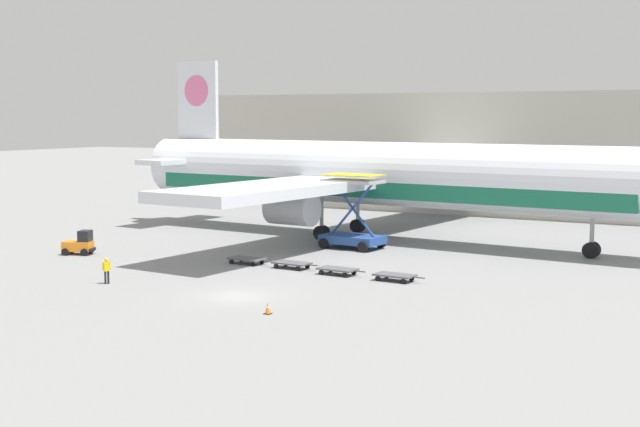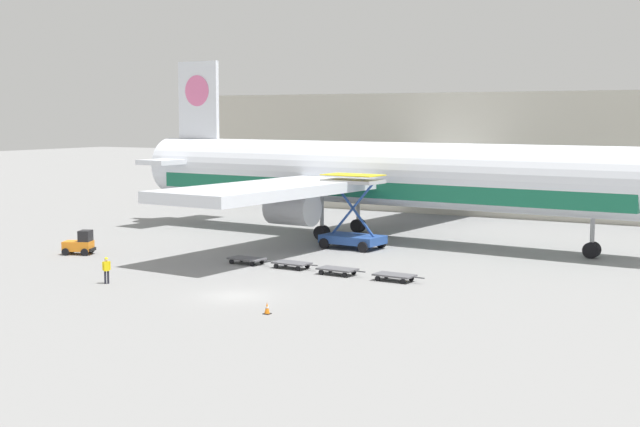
{
  "view_description": "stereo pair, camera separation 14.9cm",
  "coord_description": "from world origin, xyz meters",
  "px_view_note": "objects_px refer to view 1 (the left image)",
  "views": [
    {
      "loc": [
        31.95,
        -45.7,
        11.37
      ],
      "look_at": [
        -1.09,
        12.59,
        4.0
      ],
      "focal_mm": 50.0,
      "sensor_mm": 36.0,
      "label": 1
    },
    {
      "loc": [
        32.08,
        -45.63,
        11.37
      ],
      "look_at": [
        -1.09,
        12.59,
        4.0
      ],
      "focal_mm": 50.0,
      "sensor_mm": 36.0,
      "label": 2
    }
  ],
  "objects_px": {
    "ground_crew_near": "(107,268)",
    "baggage_dolly_trail": "(395,275)",
    "baggage_tug_mid": "(80,244)",
    "traffic_cone_near": "(268,308)",
    "baggage_dolly_lead": "(247,259)",
    "baggage_dolly_second": "(292,263)",
    "scissor_lift_loader": "(353,221)",
    "baggage_dolly_third": "(338,269)",
    "airplane_main": "(371,176)"
  },
  "relations": [
    {
      "from": "baggage_dolly_second",
      "to": "traffic_cone_near",
      "type": "distance_m",
      "value": 15.4
    },
    {
      "from": "airplane_main",
      "to": "ground_crew_near",
      "type": "height_order",
      "value": "airplane_main"
    },
    {
      "from": "baggage_dolly_third",
      "to": "traffic_cone_near",
      "type": "bearing_deg",
      "value": -76.09
    },
    {
      "from": "airplane_main",
      "to": "baggage_dolly_trail",
      "type": "height_order",
      "value": "airplane_main"
    },
    {
      "from": "baggage_tug_mid",
      "to": "baggage_dolly_lead",
      "type": "height_order",
      "value": "baggage_tug_mid"
    },
    {
      "from": "scissor_lift_loader",
      "to": "baggage_dolly_lead",
      "type": "bearing_deg",
      "value": -102.2
    },
    {
      "from": "traffic_cone_near",
      "to": "baggage_dolly_lead",
      "type": "bearing_deg",
      "value": 128.12
    },
    {
      "from": "baggage_dolly_third",
      "to": "baggage_dolly_trail",
      "type": "height_order",
      "value": "same"
    },
    {
      "from": "baggage_dolly_second",
      "to": "baggage_dolly_trail",
      "type": "height_order",
      "value": "same"
    },
    {
      "from": "baggage_dolly_third",
      "to": "baggage_dolly_trail",
      "type": "xyz_separation_m",
      "value": [
        4.59,
        -0.18,
        0.0
      ]
    },
    {
      "from": "baggage_dolly_trail",
      "to": "traffic_cone_near",
      "type": "bearing_deg",
      "value": -95.96
    },
    {
      "from": "baggage_dolly_second",
      "to": "traffic_cone_near",
      "type": "height_order",
      "value": "traffic_cone_near"
    },
    {
      "from": "scissor_lift_loader",
      "to": "baggage_dolly_second",
      "type": "bearing_deg",
      "value": -81.93
    },
    {
      "from": "ground_crew_near",
      "to": "traffic_cone_near",
      "type": "bearing_deg",
      "value": -66.58
    },
    {
      "from": "scissor_lift_loader",
      "to": "baggage_dolly_trail",
      "type": "height_order",
      "value": "scissor_lift_loader"
    },
    {
      "from": "baggage_tug_mid",
      "to": "baggage_dolly_second",
      "type": "distance_m",
      "value": 18.94
    },
    {
      "from": "baggage_dolly_trail",
      "to": "ground_crew_near",
      "type": "bearing_deg",
      "value": -144.48
    },
    {
      "from": "airplane_main",
      "to": "ground_crew_near",
      "type": "distance_m",
      "value": 29.95
    },
    {
      "from": "scissor_lift_loader",
      "to": "baggage_dolly_second",
      "type": "distance_m",
      "value": 11.49
    },
    {
      "from": "airplane_main",
      "to": "traffic_cone_near",
      "type": "height_order",
      "value": "airplane_main"
    },
    {
      "from": "airplane_main",
      "to": "baggage_dolly_lead",
      "type": "bearing_deg",
      "value": -92.09
    },
    {
      "from": "baggage_dolly_trail",
      "to": "traffic_cone_near",
      "type": "xyz_separation_m",
      "value": [
        -2.05,
        -13.01,
        -0.05
      ]
    },
    {
      "from": "baggage_tug_mid",
      "to": "baggage_dolly_second",
      "type": "height_order",
      "value": "baggage_tug_mid"
    },
    {
      "from": "ground_crew_near",
      "to": "baggage_dolly_lead",
      "type": "bearing_deg",
      "value": 14.9
    },
    {
      "from": "baggage_tug_mid",
      "to": "baggage_dolly_second",
      "type": "bearing_deg",
      "value": -15.03
    },
    {
      "from": "airplane_main",
      "to": "baggage_dolly_third",
      "type": "xyz_separation_m",
      "value": [
        6.38,
        -18.25,
        -5.45
      ]
    },
    {
      "from": "scissor_lift_loader",
      "to": "baggage_dolly_trail",
      "type": "bearing_deg",
      "value": -47.41
    },
    {
      "from": "baggage_dolly_second",
      "to": "baggage_dolly_trail",
      "type": "distance_m",
      "value": 8.87
    },
    {
      "from": "airplane_main",
      "to": "traffic_cone_near",
      "type": "xyz_separation_m",
      "value": [
        8.93,
        -31.44,
        -5.5
      ]
    },
    {
      "from": "baggage_dolly_second",
      "to": "ground_crew_near",
      "type": "xyz_separation_m",
      "value": [
        -7.78,
        -11.42,
        0.7
      ]
    },
    {
      "from": "baggage_dolly_lead",
      "to": "baggage_dolly_trail",
      "type": "xyz_separation_m",
      "value": [
        12.92,
        -0.84,
        0.0
      ]
    },
    {
      "from": "scissor_lift_loader",
      "to": "traffic_cone_near",
      "type": "xyz_separation_m",
      "value": [
        7.55,
        -25.12,
        -2.03
      ]
    },
    {
      "from": "baggage_dolly_trail",
      "to": "baggage_tug_mid",
      "type": "bearing_deg",
      "value": -172.85
    },
    {
      "from": "ground_crew_near",
      "to": "baggage_dolly_third",
      "type": "bearing_deg",
      "value": -15.31
    },
    {
      "from": "scissor_lift_loader",
      "to": "baggage_tug_mid",
      "type": "relative_size",
      "value": 2.28
    },
    {
      "from": "scissor_lift_loader",
      "to": "baggage_dolly_third",
      "type": "bearing_deg",
      "value": -63.05
    },
    {
      "from": "ground_crew_near",
      "to": "baggage_dolly_trail",
      "type": "bearing_deg",
      "value": -24.66
    },
    {
      "from": "baggage_tug_mid",
      "to": "baggage_dolly_lead",
      "type": "bearing_deg",
      "value": -12.62
    },
    {
      "from": "airplane_main",
      "to": "scissor_lift_loader",
      "type": "height_order",
      "value": "airplane_main"
    },
    {
      "from": "baggage_dolly_second",
      "to": "ground_crew_near",
      "type": "distance_m",
      "value": 13.83
    },
    {
      "from": "baggage_dolly_second",
      "to": "baggage_tug_mid",
      "type": "bearing_deg",
      "value": -168.43
    },
    {
      "from": "scissor_lift_loader",
      "to": "traffic_cone_near",
      "type": "relative_size",
      "value": 9.23
    },
    {
      "from": "scissor_lift_loader",
      "to": "baggage_dolly_lead",
      "type": "xyz_separation_m",
      "value": [
        -3.32,
        -11.27,
        -1.97
      ]
    },
    {
      "from": "baggage_dolly_second",
      "to": "ground_crew_near",
      "type": "bearing_deg",
      "value": -121.28
    },
    {
      "from": "baggage_tug_mid",
      "to": "traffic_cone_near",
      "type": "height_order",
      "value": "baggage_tug_mid"
    },
    {
      "from": "airplane_main",
      "to": "baggage_dolly_third",
      "type": "height_order",
      "value": "airplane_main"
    },
    {
      "from": "baggage_dolly_second",
      "to": "baggage_dolly_trail",
      "type": "relative_size",
      "value": 1.0
    },
    {
      "from": "traffic_cone_near",
      "to": "baggage_dolly_trail",
      "type": "bearing_deg",
      "value": 81.04
    },
    {
      "from": "baggage_dolly_lead",
      "to": "traffic_cone_near",
      "type": "height_order",
      "value": "traffic_cone_near"
    },
    {
      "from": "ground_crew_near",
      "to": "baggage_tug_mid",
      "type": "bearing_deg",
      "value": 84.67
    }
  ]
}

